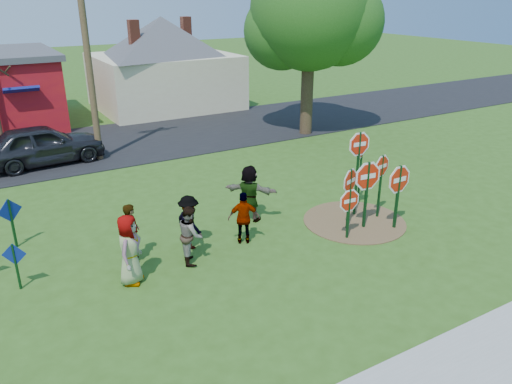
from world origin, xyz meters
TOP-DOWN VIEW (x-y plane):
  - ground at (0.00, 0.00)m, footprint 120.00×120.00m
  - road at (0.00, 11.50)m, footprint 120.00×7.50m
  - dirt_patch at (4.50, -1.00)m, footprint 3.20×3.20m
  - cream_house at (5.50, 18.00)m, footprint 9.40×9.40m
  - stop_sign_a at (3.55, -1.77)m, footprint 0.93×0.06m
  - stop_sign_b at (4.84, -0.59)m, footprint 1.04×0.08m
  - stop_sign_c at (5.36, -1.11)m, footprint 0.93×0.22m
  - stop_sign_d at (5.52, 0.01)m, footprint 0.82×0.54m
  - stop_sign_e at (4.46, -1.46)m, footprint 1.20×0.14m
  - stop_sign_f at (5.24, -1.97)m, footprint 1.17×0.08m
  - stop_sign_g at (3.98, -1.26)m, footprint 0.95×0.36m
  - blue_diamond_b at (-5.08, 0.18)m, footprint 0.53×0.25m
  - blue_diamond_d at (-4.90, 2.58)m, footprint 0.66×0.29m
  - person_a at (-2.62, -0.90)m, footprint 0.99×1.06m
  - person_b at (-2.23, 0.13)m, footprint 0.50×0.66m
  - person_c at (-0.92, -0.70)m, footprint 0.80×0.92m
  - person_d at (-0.65, 0.04)m, footprint 0.78×1.11m
  - person_e at (0.82, -0.47)m, footprint 0.98×0.74m
  - person_f at (1.72, 0.80)m, footprint 1.56×1.58m
  - suv at (-2.98, 9.86)m, footprint 5.04×2.36m
  - utility_pole at (-0.82, 9.39)m, footprint 2.14×0.27m
  - leafy_tree at (9.46, 8.36)m, footprint 6.18×5.64m

SIDE VIEW (x-z plane):
  - ground at x=0.00m, z-range 0.00..0.00m
  - dirt_patch at x=4.50m, z-range 0.00..0.03m
  - road at x=0.00m, z-range 0.00..0.04m
  - blue_diamond_b at x=-5.08m, z-range 0.15..1.39m
  - person_e at x=0.82m, z-range 0.00..1.55m
  - person_d at x=-0.65m, z-range 0.00..1.57m
  - person_c at x=-0.92m, z-range 0.00..1.60m
  - person_b at x=-2.23m, z-range 0.00..1.65m
  - suv at x=-2.98m, z-range 0.04..1.71m
  - person_f at x=1.72m, z-range 0.00..1.82m
  - person_a at x=-2.62m, z-range 0.00..1.82m
  - blue_diamond_d at x=-4.90m, z-range 0.18..1.66m
  - stop_sign_a at x=3.55m, z-range 0.27..1.94m
  - stop_sign_g at x=3.98m, z-range 0.37..2.43m
  - stop_sign_f at x=5.24m, z-range 0.39..2.58m
  - stop_sign_e at x=4.46m, z-range 0.39..2.67m
  - stop_sign_c at x=5.36m, z-range 0.43..2.64m
  - stop_sign_d at x=5.52m, z-range 0.56..3.06m
  - stop_sign_b at x=4.84m, z-range 0.66..3.57m
  - cream_house at x=5.50m, z-range -0.33..6.17m
  - utility_pole at x=-0.82m, z-range 0.23..9.00m
  - leafy_tree at x=9.46m, z-range 1.26..10.05m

